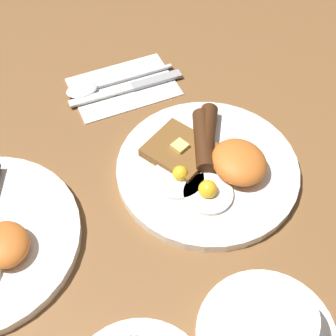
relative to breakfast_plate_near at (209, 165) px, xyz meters
name	(u,v)px	position (x,y,z in m)	size (l,w,h in m)	color
ground_plane	(207,172)	(0.00, 0.00, -0.01)	(3.00, 3.00, 0.00)	brown
breakfast_plate_near	(209,165)	(0.00, 0.00, 0.00)	(0.26, 0.26, 0.05)	white
teacup_near	(270,328)	(-0.24, 0.07, 0.01)	(0.16, 0.16, 0.07)	white
napkin	(123,86)	(0.22, 0.03, -0.01)	(0.12, 0.17, 0.01)	white
knife	(133,87)	(0.21, 0.02, -0.01)	(0.04, 0.20, 0.01)	silver
spoon	(92,87)	(0.24, 0.08, -0.01)	(0.04, 0.19, 0.01)	silver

